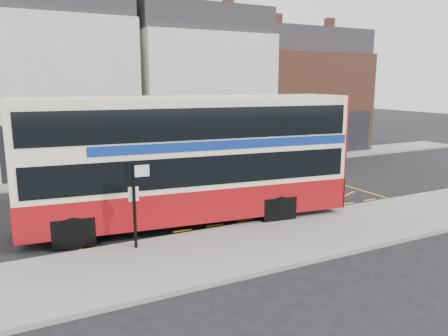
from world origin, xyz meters
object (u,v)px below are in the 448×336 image
double_decker_bus (190,158)px  street_tree_right (233,111)px  bus_stop_post (136,197)px  car_grey (211,163)px  car_white (306,155)px

double_decker_bus → street_tree_right: 13.01m
double_decker_bus → bus_stop_post: 3.37m
bus_stop_post → car_grey: bearing=60.0°
bus_stop_post → street_tree_right: 16.21m
double_decker_bus → car_grey: double_decker_bus is taller
car_white → street_tree_right: (-3.92, 2.93, 2.86)m
car_grey → car_white: bearing=-71.1°
car_grey → street_tree_right: bearing=-27.5°
bus_stop_post → car_grey: bus_stop_post is taller
double_decker_bus → car_white: bearing=40.4°
street_tree_right → double_decker_bus: bearing=-125.6°
car_white → street_tree_right: street_tree_right is taller
bus_stop_post → car_white: (14.14, 9.55, -1.18)m
bus_stop_post → car_white: bus_stop_post is taller
car_grey → street_tree_right: size_ratio=0.83×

